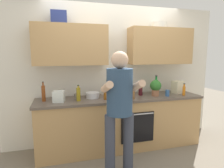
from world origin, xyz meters
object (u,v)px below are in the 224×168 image
bottle_hotsauce (128,90)px  mixing_bowl (93,95)px  bottle_wine (141,89)px  knife_block (130,92)px  grocery_bag_produce (59,96)px  potted_herb (156,87)px  grocery_bag_bread (115,91)px  bottle_syrup (106,95)px  bottle_oil (78,94)px  cup_tea (167,93)px  bottle_vinegar (43,93)px  grocery_bag_rice (178,87)px  bottle_juice (184,90)px  person_standing (120,104)px  bottle_soda (156,86)px  cup_stoneware (77,97)px

bottle_hotsauce → mixing_bowl: bottle_hotsauce is taller
bottle_wine → knife_block: size_ratio=0.96×
bottle_wine → grocery_bag_produce: size_ratio=1.56×
potted_herb → mixing_bowl: bearing=173.0°
grocery_bag_bread → potted_herb: bearing=-7.7°
potted_herb → grocery_bag_produce: bearing=179.9°
bottle_syrup → grocery_bag_produce: (-0.73, 0.04, 0.01)m
bottle_oil → cup_tea: bottle_oil is taller
bottle_vinegar → cup_tea: bearing=-5.2°
grocery_bag_rice → bottle_vinegar: bearing=-179.8°
bottle_vinegar → grocery_bag_bread: (1.16, -0.02, -0.02)m
bottle_syrup → bottle_wine: bearing=13.1°
bottle_wine → bottle_juice: bearing=-15.9°
person_standing → potted_herb: person_standing is taller
bottle_juice → bottle_vinegar: bearing=175.2°
bottle_wine → bottle_soda: bottle_soda is taller
bottle_vinegar → bottle_wine: bearing=0.4°
bottle_juice → potted_herb: bearing=170.4°
potted_herb → bottle_wine: bearing=151.4°
cup_stoneware → grocery_bag_produce: 0.30m
bottle_wine → grocery_bag_rice: (0.76, -0.00, -0.00)m
cup_stoneware → grocery_bag_bread: grocery_bag_bread is taller
bottle_hotsauce → bottle_syrup: size_ratio=1.06×
bottle_juice → knife_block: bearing=179.1°
cup_tea → potted_herb: potted_herb is taller
bottle_oil → knife_block: bearing=-4.0°
mixing_bowl → grocery_bag_produce: size_ratio=1.28×
bottle_wine → knife_block: (-0.27, -0.20, -0.01)m
grocery_bag_produce → bottle_vinegar: bearing=154.0°
person_standing → bottle_juice: person_standing is taller
cup_stoneware → bottle_vinegar: bearing=178.2°
knife_block → bottle_syrup: bearing=174.7°
person_standing → potted_herb: (0.88, 0.67, 0.08)m
bottle_oil → bottle_vinegar: bottle_vinegar is taller
cup_tea → bottle_oil: bearing=177.7°
person_standing → grocery_bag_produce: size_ratio=9.62×
bottle_hotsauce → bottle_wine: bearing=-29.0°
cup_tea → grocery_bag_rice: (0.34, 0.20, 0.06)m
bottle_hotsauce → bottle_wine: (0.19, -0.11, 0.03)m
cup_stoneware → knife_block: bearing=-11.0°
bottle_syrup → cup_stoneware: 0.47m
bottle_vinegar → bottle_soda: size_ratio=0.92×
bottle_wine → cup_stoneware: bottle_wine is taller
potted_herb → cup_tea: bearing=-21.5°
cup_stoneware → mixing_bowl: size_ratio=0.43×
bottle_oil → knife_block: knife_block is taller
bottle_juice → cup_tea: (-0.33, 0.01, -0.04)m
bottle_syrup → cup_stoneware: bearing=163.9°
bottle_soda → bottle_syrup: (-1.04, -0.25, -0.06)m
person_standing → grocery_bag_produce: 1.02m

